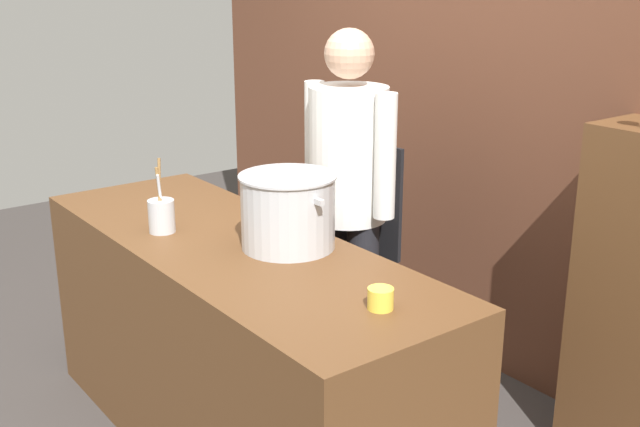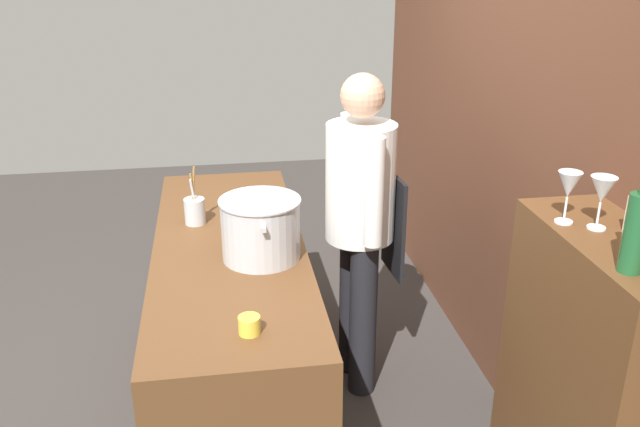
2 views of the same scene
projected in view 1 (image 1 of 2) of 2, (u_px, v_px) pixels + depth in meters
The scene contains 6 objects.
brick_back_panel at pixel (491, 57), 3.59m from camera, with size 4.40×0.10×3.00m, color brown.
prep_counter at pixel (237, 349), 3.10m from camera, with size 2.05×0.70×0.90m, color brown.
chef at pixel (349, 191), 3.40m from camera, with size 0.53×0.37×1.66m.
stockpot_large at pixel (288, 211), 2.87m from camera, with size 0.42×0.36×0.28m.
utensil_crock at pixel (161, 214), 3.06m from camera, with size 0.10×0.10×0.30m.
butter_jar at pixel (381, 299), 2.38m from camera, with size 0.08×0.08×0.07m, color yellow.
Camera 1 is at (2.42, -1.42, 1.90)m, focal length 43.88 mm.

